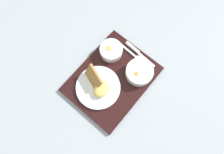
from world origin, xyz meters
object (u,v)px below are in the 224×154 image
(plate_main, at_px, (98,87))
(spoon, at_px, (136,57))
(knife, at_px, (135,50))
(bowl_salad, at_px, (139,72))
(bowl_soup, at_px, (111,50))

(plate_main, height_order, spoon, plate_main)
(knife, bearing_deg, bowl_salad, -40.39)
(bowl_salad, distance_m, plate_main, 0.21)
(bowl_soup, height_order, plate_main, plate_main)
(knife, height_order, spoon, knife)
(plate_main, distance_m, spoon, 0.24)
(bowl_salad, bearing_deg, bowl_soup, -91.84)
(bowl_soup, height_order, spoon, bowl_soup)
(knife, xyz_separation_m, spoon, (0.03, 0.03, -0.00))
(plate_main, bearing_deg, bowl_soup, -160.34)
(spoon, bearing_deg, bowl_soup, -149.28)
(bowl_soup, relative_size, plate_main, 0.54)
(bowl_salad, distance_m, bowl_soup, 0.17)
(bowl_soup, height_order, knife, bowl_soup)
(bowl_soup, distance_m, spoon, 0.13)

